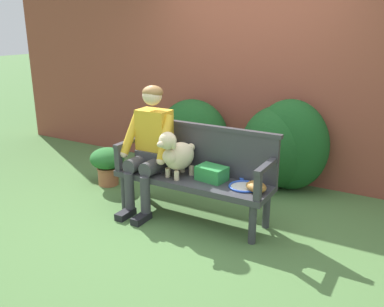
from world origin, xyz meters
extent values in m
plane|color=#4C753D|center=(0.00, 0.00, 0.00)|extent=(40.00, 40.00, 0.00)
cube|color=brown|center=(0.00, 1.61, 1.22)|extent=(8.00, 0.30, 2.43)
ellipsoid|color=#194C1E|center=(0.44, 1.26, 0.49)|extent=(0.86, 0.84, 0.98)
ellipsoid|color=#194C1E|center=(0.60, 1.25, 0.54)|extent=(0.90, 0.58, 1.08)
ellipsoid|color=#194C1E|center=(-0.70, 1.24, 0.48)|extent=(0.97, 0.68, 0.96)
cube|color=#38383D|center=(0.00, 0.00, 0.41)|extent=(1.61, 0.47, 0.06)
cylinder|color=#38383D|center=(-0.73, -0.18, 0.19)|extent=(0.07, 0.07, 0.38)
cylinder|color=#38383D|center=(0.73, -0.18, 0.19)|extent=(0.07, 0.07, 0.38)
cylinder|color=#38383D|center=(-0.73, 0.18, 0.19)|extent=(0.07, 0.07, 0.38)
cylinder|color=#38383D|center=(0.73, 0.18, 0.19)|extent=(0.07, 0.07, 0.38)
cube|color=#38383D|center=(0.00, 0.21, 0.67)|extent=(1.61, 0.05, 0.46)
cube|color=#38383D|center=(0.00, 0.21, 0.92)|extent=(1.65, 0.06, 0.04)
cube|color=#38383D|center=(-0.77, -0.20, 0.56)|extent=(0.06, 0.06, 0.24)
cube|color=#38383D|center=(-0.77, 0.00, 0.70)|extent=(0.06, 0.47, 0.04)
cube|color=#38383D|center=(0.77, -0.20, 0.56)|extent=(0.06, 0.06, 0.24)
cube|color=#38383D|center=(0.77, 0.00, 0.70)|extent=(0.06, 0.47, 0.04)
cube|color=black|center=(-0.59, -0.34, 0.04)|extent=(0.10, 0.24, 0.07)
cylinder|color=#3D3D42|center=(-0.59, -0.26, 0.26)|extent=(0.10, 0.10, 0.39)
cylinder|color=#3D3D42|center=(-0.59, -0.10, 0.52)|extent=(0.15, 0.31, 0.15)
cube|color=black|center=(-0.39, -0.34, 0.04)|extent=(0.10, 0.24, 0.07)
cylinder|color=#3D3D42|center=(-0.39, -0.26, 0.26)|extent=(0.10, 0.10, 0.39)
cylinder|color=#3D3D42|center=(-0.39, -0.10, 0.52)|extent=(0.15, 0.31, 0.15)
cube|color=#3D3D42|center=(-0.49, 0.05, 0.54)|extent=(0.32, 0.24, 0.20)
cube|color=gold|center=(-0.49, 0.07, 0.80)|extent=(0.34, 0.22, 0.52)
cylinder|color=gold|center=(-0.70, -0.04, 0.82)|extent=(0.14, 0.32, 0.44)
sphere|color=beige|center=(-0.72, -0.16, 0.62)|extent=(0.09, 0.09, 0.09)
cylinder|color=gold|center=(-0.28, -0.04, 0.82)|extent=(0.14, 0.32, 0.44)
sphere|color=beige|center=(-0.26, -0.16, 0.62)|extent=(0.09, 0.09, 0.09)
sphere|color=beige|center=(-0.49, 0.05, 1.21)|extent=(0.20, 0.20, 0.20)
ellipsoid|color=olive|center=(-0.49, 0.06, 1.24)|extent=(0.21, 0.21, 0.14)
cylinder|color=beige|center=(-0.22, -0.11, 0.48)|extent=(0.05, 0.05, 0.09)
cylinder|color=beige|center=(-0.09, -0.14, 0.48)|extent=(0.05, 0.05, 0.09)
cylinder|color=beige|center=(-0.17, 0.09, 0.48)|extent=(0.05, 0.05, 0.09)
cylinder|color=beige|center=(-0.04, 0.06, 0.48)|extent=(0.05, 0.05, 0.09)
ellipsoid|color=beige|center=(-0.13, -0.02, 0.65)|extent=(0.31, 0.39, 0.28)
sphere|color=beige|center=(-0.16, -0.14, 0.67)|extent=(0.16, 0.16, 0.16)
sphere|color=beige|center=(-0.17, -0.17, 0.83)|extent=(0.17, 0.17, 0.17)
ellipsoid|color=beige|center=(-0.19, -0.25, 0.82)|extent=(0.09, 0.12, 0.06)
ellipsoid|color=beige|center=(-0.24, -0.14, 0.82)|extent=(0.06, 0.05, 0.13)
ellipsoid|color=beige|center=(-0.09, -0.18, 0.82)|extent=(0.06, 0.05, 0.13)
sphere|color=beige|center=(-0.09, 0.14, 0.70)|extent=(0.08, 0.08, 0.08)
torus|color=blue|center=(0.55, 0.02, 0.45)|extent=(0.40, 0.40, 0.02)
cylinder|color=silver|center=(0.55, 0.02, 0.44)|extent=(0.25, 0.25, 0.00)
cube|color=blue|center=(0.46, 0.16, 0.45)|extent=(0.07, 0.08, 0.02)
cylinder|color=black|center=(0.39, 0.28, 0.45)|extent=(0.14, 0.20, 0.03)
ellipsoid|color=#9E6B2D|center=(0.68, -0.01, 0.48)|extent=(0.28, 0.27, 0.09)
cube|color=#2D8E42|center=(0.20, 0.04, 0.51)|extent=(0.31, 0.24, 0.14)
cylinder|color=#A85B3D|center=(-1.35, 0.28, 0.11)|extent=(0.24, 0.24, 0.21)
torus|color=#A85B3D|center=(-1.35, 0.28, 0.21)|extent=(0.27, 0.27, 0.02)
ellipsoid|color=#286B2D|center=(-1.35, 0.28, 0.34)|extent=(0.41, 0.41, 0.25)
camera|label=1|loc=(1.94, -3.35, 1.92)|focal=39.02mm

